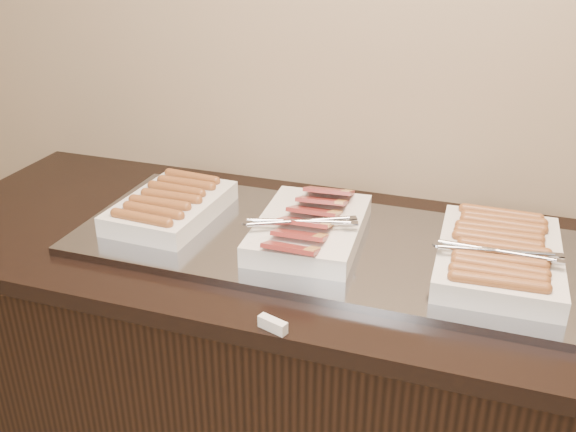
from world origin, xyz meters
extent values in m
cube|color=#9E896B|center=(0.00, 2.50, 1.40)|extent=(6.00, 0.05, 2.80)
cube|color=black|center=(0.00, 2.13, 0.43)|extent=(2.00, 0.70, 0.86)
cube|color=black|center=(0.00, 2.13, 0.88)|extent=(2.06, 0.76, 0.04)
cube|color=gray|center=(0.01, 2.13, 0.91)|extent=(1.20, 0.50, 0.02)
cube|color=silver|center=(-0.39, 2.13, 0.95)|extent=(0.24, 0.34, 0.05)
cylinder|color=brown|center=(-0.39, 1.99, 0.98)|extent=(0.15, 0.04, 0.03)
cylinder|color=brown|center=(-0.39, 2.04, 0.98)|extent=(0.15, 0.04, 0.03)
cylinder|color=brown|center=(-0.40, 2.08, 0.98)|extent=(0.15, 0.03, 0.03)
cylinder|color=brown|center=(-0.39, 2.13, 0.98)|extent=(0.15, 0.03, 0.03)
cylinder|color=brown|center=(-0.40, 2.18, 0.98)|extent=(0.15, 0.03, 0.03)
cylinder|color=brown|center=(-0.39, 2.22, 0.98)|extent=(0.15, 0.03, 0.03)
cylinder|color=brown|center=(-0.40, 2.27, 0.98)|extent=(0.15, 0.04, 0.03)
cube|color=silver|center=(-0.02, 2.13, 0.95)|extent=(0.27, 0.38, 0.05)
cube|color=maroon|center=(-0.01, 1.98, 0.97)|extent=(0.12, 0.09, 0.04)
cube|color=maroon|center=(-0.01, 2.04, 0.97)|extent=(0.12, 0.09, 0.04)
cube|color=maroon|center=(-0.02, 2.10, 0.98)|extent=(0.12, 0.09, 0.04)
cube|color=maroon|center=(-0.01, 2.16, 0.98)|extent=(0.12, 0.09, 0.04)
cube|color=maroon|center=(-0.01, 2.22, 0.98)|extent=(0.13, 0.10, 0.04)
cube|color=maroon|center=(-0.01, 2.28, 0.99)|extent=(0.13, 0.10, 0.04)
cube|color=silver|center=(0.42, 2.13, 0.95)|extent=(0.27, 0.40, 0.05)
cylinder|color=brown|center=(0.43, 1.96, 0.98)|extent=(0.18, 0.04, 0.03)
cylinder|color=brown|center=(0.42, 1.99, 0.98)|extent=(0.18, 0.03, 0.03)
cylinder|color=brown|center=(0.43, 2.02, 0.98)|extent=(0.17, 0.03, 0.03)
cylinder|color=brown|center=(0.42, 2.05, 0.98)|extent=(0.18, 0.04, 0.03)
cylinder|color=brown|center=(0.43, 2.08, 0.98)|extent=(0.17, 0.03, 0.03)
cylinder|color=brown|center=(0.43, 2.11, 0.98)|extent=(0.18, 0.03, 0.03)
cylinder|color=brown|center=(0.42, 2.15, 0.98)|extent=(0.17, 0.03, 0.03)
cylinder|color=brown|center=(0.42, 2.18, 0.98)|extent=(0.18, 0.03, 0.03)
cylinder|color=brown|center=(0.42, 2.21, 0.98)|extent=(0.18, 0.04, 0.03)
cylinder|color=brown|center=(0.42, 2.24, 0.98)|extent=(0.17, 0.03, 0.03)
cylinder|color=brown|center=(0.42, 2.27, 0.98)|extent=(0.18, 0.03, 0.03)
cylinder|color=brown|center=(0.42, 2.30, 0.98)|extent=(0.17, 0.03, 0.03)
cube|color=silver|center=(0.02, 1.77, 0.91)|extent=(0.06, 0.04, 0.02)
camera|label=1|loc=(0.38, 0.80, 1.64)|focal=40.00mm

